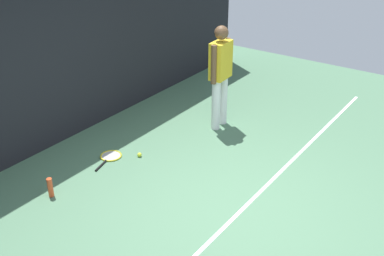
{
  "coord_description": "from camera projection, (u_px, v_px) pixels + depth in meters",
  "views": [
    {
      "loc": [
        -4.17,
        -2.56,
        3.59
      ],
      "look_at": [
        0.0,
        0.4,
        1.0
      ],
      "focal_mm": 44.67,
      "sensor_mm": 36.0,
      "label": 1
    }
  ],
  "objects": [
    {
      "name": "tennis_player",
      "position": [
        220.0,
        71.0,
        7.59
      ],
      "size": [
        0.53,
        0.24,
        1.7
      ],
      "rotation": [
        0.0,
        0.0,
        0.06
      ],
      "color": "white",
      "rests_on": "ground"
    },
    {
      "name": "tennis_ball_near_player",
      "position": [
        139.0,
        155.0,
        7.08
      ],
      "size": [
        0.07,
        0.07,
        0.07
      ],
      "primitive_type": "sphere",
      "color": "#CCE033",
      "rests_on": "ground"
    },
    {
      "name": "court_line",
      "position": [
        237.0,
        215.0,
        5.84
      ],
      "size": [
        9.0,
        0.05,
        0.0
      ],
      "primitive_type": "cube",
      "color": "white",
      "rests_on": "ground"
    },
    {
      "name": "ground_plane",
      "position": [
        218.0,
        207.0,
        5.98
      ],
      "size": [
        12.0,
        12.0,
        0.0
      ],
      "primitive_type": "plane",
      "color": "#4C7556"
    },
    {
      "name": "tennis_racket",
      "position": [
        110.0,
        157.0,
        7.07
      ],
      "size": [
        0.64,
        0.4,
        0.03
      ],
      "rotation": [
        0.0,
        0.0,
        0.27
      ],
      "color": "black",
      "rests_on": "ground"
    },
    {
      "name": "back_fence",
      "position": [
        45.0,
        53.0,
        6.87
      ],
      "size": [
        10.0,
        0.1,
        2.88
      ],
      "primitive_type": "cube",
      "color": "black",
      "rests_on": "ground"
    },
    {
      "name": "water_bottle",
      "position": [
        50.0,
        187.0,
        6.14
      ],
      "size": [
        0.07,
        0.07,
        0.27
      ],
      "primitive_type": "cylinder",
      "color": "#D84C26",
      "rests_on": "ground"
    }
  ]
}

